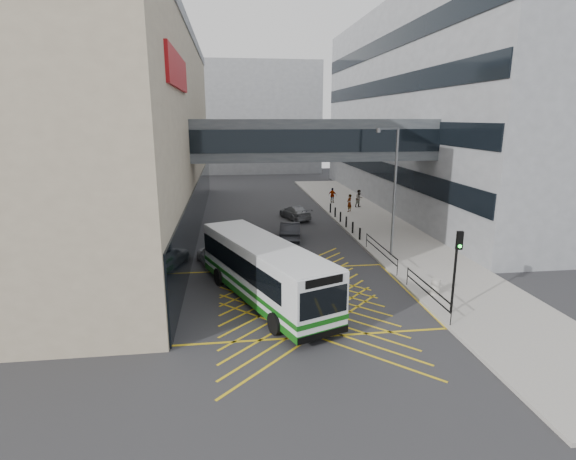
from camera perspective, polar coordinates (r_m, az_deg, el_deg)
name	(u,v)px	position (r m, az deg, el deg)	size (l,w,h in m)	color
ground	(298,296)	(23.76, 1.27, -8.44)	(120.00, 120.00, 0.00)	#333335
building_whsmith	(37,132)	(40.43, -29.24, 10.78)	(24.17, 42.00, 16.00)	tan
building_right	(489,109)	(53.26, 24.16, 13.87)	(24.09, 44.00, 20.00)	gray
building_far	(235,118)	(81.70, -6.74, 13.93)	(28.00, 16.00, 18.00)	gray
skybridge	(314,140)	(34.32, 3.29, 11.39)	(20.00, 4.10, 3.00)	#42474C
pavement	(374,224)	(39.76, 10.85, 0.72)	(6.00, 54.00, 0.16)	#AAA59C
box_junction	(298,296)	(23.76, 1.27, -8.43)	(12.00, 9.00, 0.01)	gold
bus	(263,269)	(22.84, -3.21, -5.00)	(6.39, 11.07, 3.06)	white
car_white	(214,255)	(28.79, -9.41, -3.14)	(1.72, 4.19, 1.33)	silver
car_dark	(290,230)	(34.38, 0.29, -0.05)	(1.75, 4.48, 1.40)	black
car_silver	(295,212)	(41.35, 0.91, 2.31)	(1.79, 4.24, 1.32)	gray
traffic_light	(457,260)	(21.94, 20.64, -3.63)	(0.30, 0.47, 4.01)	black
street_lamp	(393,185)	(29.74, 13.18, 5.60)	(1.81, 0.99, 8.32)	slate
litter_bin	(435,286)	(24.76, 18.22, -6.83)	(0.46, 0.46, 0.80)	#ADA89E
kerb_railings	(399,265)	(26.63, 13.92, -4.33)	(0.05, 12.54, 1.00)	black
bollards	(343,219)	(38.87, 7.04, 1.36)	(0.14, 10.14, 0.90)	black
pedestrian_a	(349,203)	(44.25, 7.79, 3.42)	(0.67, 0.48, 1.70)	gray
pedestrian_b	(359,199)	(46.55, 9.02, 3.96)	(0.87, 0.51, 1.78)	gray
pedestrian_c	(332,195)	(48.71, 5.67, 4.40)	(0.94, 0.45, 1.59)	gray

